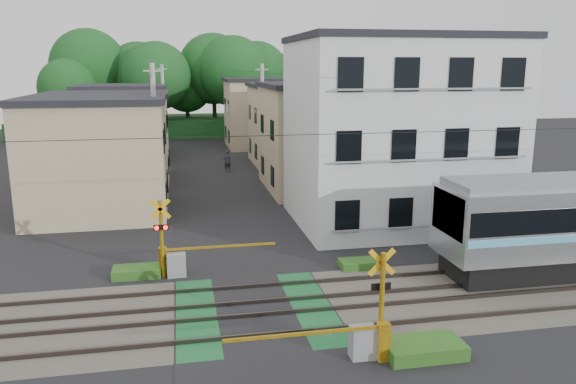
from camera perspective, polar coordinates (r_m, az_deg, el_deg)
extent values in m
plane|color=black|center=(18.87, -3.39, -11.90)|extent=(120.00, 120.00, 0.00)
cube|color=#47423A|center=(18.87, -3.39, -11.89)|extent=(120.00, 6.00, 0.00)
cube|color=black|center=(18.86, -3.39, -11.89)|extent=(5.20, 120.00, 0.00)
cube|color=#145126|center=(18.74, -9.29, -12.21)|extent=(1.30, 6.00, 0.00)
cube|color=#145126|center=(19.18, 2.35, -11.44)|extent=(1.30, 6.00, 0.00)
cube|color=#3F3833|center=(17.14, -2.51, -14.29)|extent=(120.00, 0.08, 0.14)
cube|color=#3F3833|center=(18.39, -3.18, -12.34)|extent=(120.00, 0.08, 0.14)
cube|color=#3F3833|center=(19.29, -3.60, -11.10)|extent=(120.00, 0.08, 0.14)
cube|color=#3F3833|center=(20.57, -4.12, -9.55)|extent=(120.00, 0.08, 0.14)
cube|color=black|center=(23.18, 21.61, -7.23)|extent=(2.41, 2.21, 0.60)
cube|color=black|center=(21.21, 16.04, -2.12)|extent=(0.10, 2.42, 1.57)
cylinder|color=#F4AD0C|center=(15.73, 9.49, -11.28)|extent=(0.14, 0.14, 3.00)
cube|color=#F4AD0C|center=(15.37, 9.52, -7.04)|extent=(0.77, 0.05, 0.77)
cube|color=#F4AD0C|center=(15.37, 9.52, -7.04)|extent=(0.77, 0.05, 0.77)
cube|color=black|center=(15.62, 9.43, -9.46)|extent=(0.55, 0.05, 0.20)
sphere|color=#FF0C07|center=(15.62, 8.79, -9.44)|extent=(0.16, 0.16, 0.16)
sphere|color=#FF0C07|center=(15.73, 9.90, -9.32)|extent=(0.16, 0.16, 0.16)
cube|color=gray|center=(16.03, 7.61, -14.90)|extent=(0.70, 0.50, 0.90)
cube|color=#F4AD0C|center=(15.93, 9.68, -14.76)|extent=(0.30, 0.30, 1.10)
cube|color=#F4AD0C|center=(15.13, 1.49, -14.21)|extent=(4.20, 0.08, 0.08)
cylinder|color=#F4AD0C|center=(21.58, -12.70, -4.72)|extent=(0.14, 0.14, 3.00)
cube|color=#F4AD0C|center=(21.16, -12.86, -1.70)|extent=(0.77, 0.05, 0.77)
cube|color=#F4AD0C|center=(21.16, -12.86, -1.70)|extent=(0.77, 0.05, 0.77)
cube|color=black|center=(21.35, -12.77, -3.52)|extent=(0.55, 0.05, 0.20)
sphere|color=#FF0C07|center=(21.29, -13.20, -3.58)|extent=(0.16, 0.16, 0.16)
sphere|color=#FF0C07|center=(21.28, -12.34, -3.55)|extent=(0.16, 0.16, 0.16)
cube|color=gray|center=(21.90, -11.25, -7.29)|extent=(0.70, 0.50, 0.90)
cube|color=#F4AD0C|center=(22.12, -12.56, -6.88)|extent=(0.30, 0.30, 1.10)
cube|color=#F4AD0C|center=(22.01, -6.73, -5.52)|extent=(4.20, 0.08, 0.08)
cube|color=silver|center=(28.79, 10.92, 5.79)|extent=(10.00, 8.00, 9.00)
cube|color=black|center=(28.63, 11.32, 15.07)|extent=(10.20, 8.16, 0.30)
cube|color=black|center=(24.39, 6.05, -2.46)|extent=(1.10, 0.06, 1.40)
cube|color=black|center=(25.21, 11.38, -2.14)|extent=(1.10, 0.06, 1.40)
cube|color=black|center=(26.23, 16.35, -1.83)|extent=(1.10, 0.06, 1.40)
cube|color=black|center=(27.43, 20.90, -1.54)|extent=(1.10, 0.06, 1.40)
cube|color=gray|center=(25.67, 14.10, -3.40)|extent=(9.00, 0.06, 0.08)
cube|color=black|center=(23.79, 6.22, 4.54)|extent=(1.10, 0.06, 1.40)
cube|color=black|center=(24.62, 11.69, 4.62)|extent=(1.10, 0.06, 1.40)
cube|color=black|center=(25.67, 16.76, 4.67)|extent=(1.10, 0.06, 1.40)
cube|color=black|center=(26.89, 21.40, 4.67)|extent=(1.10, 0.06, 1.40)
cube|color=gray|center=(25.02, 14.47, 3.22)|extent=(9.00, 0.06, 0.08)
cube|color=black|center=(23.56, 6.39, 11.78)|extent=(1.10, 0.06, 1.40)
cube|color=black|center=(24.40, 12.01, 11.61)|extent=(1.10, 0.06, 1.40)
cube|color=black|center=(25.45, 17.20, 11.36)|extent=(1.10, 0.06, 1.40)
cube|color=black|center=(26.68, 21.93, 11.06)|extent=(1.10, 0.06, 1.40)
cube|color=gray|center=(24.73, 14.85, 10.09)|extent=(9.00, 0.06, 0.08)
cube|color=tan|center=(31.68, -18.73, 3.22)|extent=(7.00, 7.00, 6.00)
cube|color=black|center=(31.36, -19.15, 8.90)|extent=(7.35, 7.35, 0.30)
cube|color=black|center=(30.00, -12.24, -0.20)|extent=(0.06, 1.00, 1.20)
cube|color=black|center=(33.42, -12.15, 1.11)|extent=(0.06, 1.00, 1.20)
cube|color=black|center=(29.51, -12.49, 5.10)|extent=(0.06, 1.00, 1.20)
cube|color=black|center=(32.99, -12.37, 5.88)|extent=(0.06, 1.00, 1.20)
cube|color=tan|center=(36.45, 3.36, 5.43)|extent=(7.00, 8.00, 6.50)
cube|color=black|center=(36.18, 3.43, 10.78)|extent=(7.35, 8.40, 0.30)
cube|color=black|center=(34.10, -1.61, 1.62)|extent=(0.06, 1.00, 1.20)
cube|color=black|center=(37.99, -2.60, 2.76)|extent=(0.06, 1.00, 1.20)
cube|color=black|center=(33.68, -1.64, 6.30)|extent=(0.06, 1.00, 1.20)
cube|color=black|center=(37.61, -2.65, 6.96)|extent=(0.06, 1.00, 1.20)
cube|color=beige|center=(40.60, -17.82, 5.09)|extent=(8.00, 7.00, 5.80)
cube|color=black|center=(40.34, -18.12, 9.38)|extent=(8.40, 7.35, 0.30)
cube|color=black|center=(38.83, -12.04, 2.71)|extent=(0.06, 1.00, 1.20)
cube|color=black|center=(42.28, -11.98, 3.51)|extent=(0.06, 1.00, 1.20)
cube|color=black|center=(38.45, -12.23, 6.82)|extent=(0.06, 1.00, 1.20)
cube|color=black|center=(41.94, -12.15, 7.29)|extent=(0.06, 1.00, 1.20)
cube|color=tan|center=(46.23, 0.75, 6.80)|extent=(7.00, 7.00, 6.20)
cube|color=black|center=(46.01, 0.76, 10.83)|extent=(7.35, 7.35, 0.30)
cube|color=black|center=(44.15, -3.29, 4.15)|extent=(0.06, 1.00, 1.20)
cube|color=black|center=(47.59, -3.87, 4.76)|extent=(0.06, 1.00, 1.20)
cube|color=black|center=(43.82, -3.34, 7.77)|extent=(0.06, 1.00, 1.20)
cube|color=black|center=(47.28, -3.92, 8.12)|extent=(0.06, 1.00, 1.20)
cube|color=beige|center=(50.46, -16.34, 6.67)|extent=(7.00, 8.00, 6.00)
cube|color=black|center=(50.25, -16.57, 10.24)|extent=(7.35, 8.40, 0.30)
cube|color=black|center=(48.47, -12.25, 4.64)|extent=(0.06, 1.00, 1.20)
cube|color=black|center=(52.44, -12.18, 5.24)|extent=(0.06, 1.00, 1.20)
cube|color=black|center=(48.17, -12.41, 7.94)|extent=(0.06, 1.00, 1.20)
cube|color=black|center=(52.16, -12.33, 8.29)|extent=(0.06, 1.00, 1.20)
cube|color=tan|center=(55.89, -2.08, 7.92)|extent=(8.00, 7.00, 6.40)
cube|color=black|center=(55.72, -2.11, 11.35)|extent=(8.40, 7.35, 0.30)
cube|color=black|center=(53.87, -6.03, 5.64)|extent=(0.06, 1.00, 1.20)
cube|color=black|center=(57.33, -6.34, 6.06)|extent=(0.06, 1.00, 1.20)
cube|color=black|center=(53.60, -6.10, 8.61)|extent=(0.06, 1.00, 1.20)
cube|color=black|center=(57.08, -6.41, 8.85)|extent=(0.06, 1.00, 1.20)
cube|color=#194B1C|center=(67.40, -9.19, 6.70)|extent=(40.00, 10.00, 2.00)
cylinder|color=#332114|center=(64.19, -21.22, 6.76)|extent=(0.50, 0.50, 4.33)
sphere|color=#194B1C|center=(63.97, -21.47, 9.85)|extent=(6.07, 6.07, 6.07)
cylinder|color=#332114|center=(67.23, -19.29, 7.83)|extent=(0.50, 0.50, 5.94)
sphere|color=#194B1C|center=(67.05, -19.59, 11.88)|extent=(8.32, 8.32, 8.32)
cylinder|color=#332114|center=(68.37, -16.63, 7.47)|extent=(0.50, 0.50, 4.50)
sphere|color=#194B1C|center=(68.17, -16.83, 10.48)|extent=(6.30, 6.30, 6.30)
cylinder|color=#332114|center=(67.30, -14.70, 7.84)|extent=(0.50, 0.50, 5.27)
sphere|color=#194B1C|center=(67.11, -14.90, 11.43)|extent=(7.38, 7.38, 7.38)
cylinder|color=#332114|center=(63.24, -13.03, 7.62)|extent=(0.50, 0.50, 5.23)
sphere|color=#194B1C|center=(63.03, -13.22, 11.41)|extent=(7.32, 7.32, 7.32)
cylinder|color=#332114|center=(67.33, -10.16, 7.62)|extent=(0.50, 0.50, 4.23)
sphere|color=#194B1C|center=(67.13, -10.27, 10.50)|extent=(5.93, 5.93, 5.93)
cylinder|color=#332114|center=(66.82, -7.48, 8.33)|extent=(0.50, 0.50, 5.78)
sphere|color=#194B1C|center=(66.64, -7.59, 12.29)|extent=(8.09, 8.09, 8.09)
cylinder|color=#332114|center=(64.54, -5.51, 8.15)|extent=(0.50, 0.50, 5.60)
sphere|color=#194B1C|center=(64.34, -5.60, 12.13)|extent=(7.84, 7.84, 7.84)
cylinder|color=#332114|center=(67.29, -3.15, 8.27)|extent=(0.50, 0.50, 5.35)
sphere|color=#194B1C|center=(67.10, -3.20, 11.91)|extent=(7.49, 7.49, 7.49)
cylinder|color=#332114|center=(69.17, -1.34, 8.14)|extent=(0.50, 0.50, 4.72)
sphere|color=#194B1C|center=(68.98, -1.36, 11.27)|extent=(6.61, 6.61, 6.61)
cylinder|color=#332114|center=(67.94, 1.26, 7.96)|extent=(0.50, 0.50, 4.49)
sphere|color=#194B1C|center=(67.74, 1.28, 10.99)|extent=(6.29, 6.29, 6.29)
cylinder|color=#332114|center=(67.24, 3.42, 8.31)|extent=(0.50, 0.50, 5.47)
sphere|color=#194B1C|center=(67.05, 3.47, 12.04)|extent=(7.65, 7.65, 7.65)
cube|color=black|center=(20.11, 13.20, 5.95)|extent=(60.00, 0.02, 0.02)
cylinder|color=#A5A5A0|center=(30.28, -13.27, 5.06)|extent=(0.26, 0.26, 8.00)
cube|color=#A5A5A0|center=(30.04, -13.63, 11.88)|extent=(0.90, 0.08, 0.08)
cylinder|color=#A5A5A0|center=(39.63, -2.60, 7.11)|extent=(0.26, 0.26, 8.00)
cube|color=#A5A5A0|center=(39.45, -2.65, 12.32)|extent=(0.90, 0.08, 0.08)
cylinder|color=#A5A5A0|center=(51.17, -12.49, 8.09)|extent=(0.26, 0.26, 8.00)
cube|color=#A5A5A0|center=(51.03, -12.69, 12.12)|extent=(0.90, 0.08, 0.08)
cube|color=black|center=(40.53, -13.02, 11.75)|extent=(0.02, 42.00, 0.02)
cube|color=black|center=(40.93, -2.97, 12.05)|extent=(0.02, 42.00, 0.02)
imported|color=#32343E|center=(42.69, -6.20, 3.16)|extent=(0.71, 0.59, 1.66)
cube|color=#2D5E1E|center=(16.56, 13.60, -15.18)|extent=(2.20, 1.20, 0.40)
cube|color=#2D5E1E|center=(22.35, -15.10, -7.83)|extent=(1.80, 1.00, 0.36)
cube|color=#2D5E1E|center=(22.68, 7.17, -7.25)|extent=(1.50, 0.90, 0.30)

